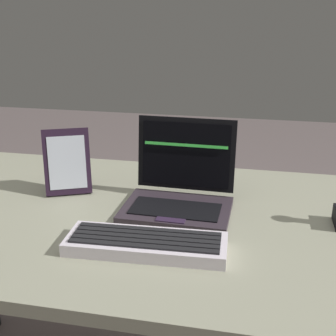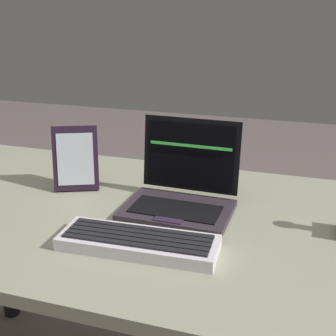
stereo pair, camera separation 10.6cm
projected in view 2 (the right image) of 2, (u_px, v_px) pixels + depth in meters
The scene contains 4 objects.
desk at pixel (174, 250), 1.13m from camera, with size 1.72×0.77×0.72m.
laptop_front at pixel (183, 192), 1.13m from camera, with size 0.27×0.22×0.22m.
external_keyboard at pixel (138, 242), 0.96m from camera, with size 0.35×0.13×0.03m.
photo_frame at pixel (76, 159), 1.24m from camera, with size 0.13×0.09×0.18m.
Camera 2 is at (0.29, -0.95, 1.21)m, focal length 47.94 mm.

